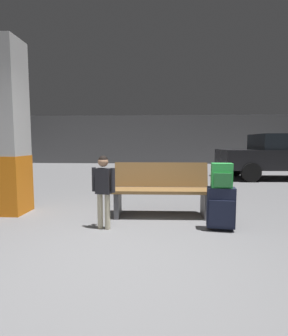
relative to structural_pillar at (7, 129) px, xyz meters
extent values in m
cube|color=slate|center=(2.12, 2.21, -1.51)|extent=(18.00, 18.00, 0.10)
cube|color=#565658|center=(2.12, 11.07, -0.06)|extent=(18.00, 0.12, 2.80)
cube|color=orange|center=(0.00, 0.00, -0.96)|extent=(0.57, 0.57, 1.00)
cube|color=#B2B2B2|center=(0.00, 0.00, 0.51)|extent=(0.56, 0.56, 1.94)
cube|color=brown|center=(2.63, -0.09, -1.02)|extent=(1.61, 0.48, 0.05)
cube|color=brown|center=(2.63, 0.16, -0.78)|extent=(1.60, 0.15, 0.42)
cube|color=#4C4C51|center=(1.91, -0.11, -1.25)|extent=(0.09, 0.40, 0.41)
cube|color=#4C4C51|center=(3.35, -0.08, -1.25)|extent=(0.09, 0.40, 0.41)
cube|color=#191E33|center=(3.46, -0.70, -1.13)|extent=(0.40, 0.25, 0.56)
cube|color=#191E33|center=(3.45, -0.82, -1.19)|extent=(0.34, 0.07, 0.36)
cube|color=#A5A5AA|center=(3.47, -0.62, -0.87)|extent=(0.14, 0.04, 0.02)
cylinder|color=black|center=(3.32, -0.60, -1.44)|extent=(0.02, 0.05, 0.04)
cylinder|color=black|center=(3.63, -0.64, -1.44)|extent=(0.02, 0.05, 0.04)
cube|color=green|center=(3.46, -0.70, -0.68)|extent=(0.29, 0.18, 0.34)
cube|color=#2B773A|center=(3.46, -0.80, -0.74)|extent=(0.23, 0.05, 0.19)
cylinder|color=black|center=(3.46, -0.70, -0.53)|extent=(0.06, 0.03, 0.02)
cylinder|color=beige|center=(1.87, -0.77, -1.20)|extent=(0.08, 0.08, 0.51)
cylinder|color=beige|center=(1.76, -0.74, -1.20)|extent=(0.08, 0.08, 0.51)
cube|color=#232328|center=(1.82, -0.76, -0.77)|extent=(0.23, 0.17, 0.36)
cylinder|color=#232328|center=(1.96, -0.79, -0.75)|extent=(0.06, 0.06, 0.34)
cylinder|color=#232328|center=(1.67, -0.72, -0.75)|extent=(0.06, 0.06, 0.34)
sphere|color=#A87A5B|center=(1.82, -0.76, -0.50)|extent=(0.14, 0.14, 0.14)
sphere|color=black|center=(1.82, -0.76, -0.48)|extent=(0.13, 0.13, 0.13)
cylinder|color=white|center=(1.77, -0.63, -0.75)|extent=(0.06, 0.06, 0.10)
cylinder|color=red|center=(1.77, -0.63, -0.68)|extent=(0.01, 0.01, 0.06)
cube|color=black|center=(6.72, 4.77, -0.79)|extent=(4.14, 1.80, 0.64)
cube|color=black|center=(6.87, 4.78, -0.21)|extent=(2.14, 1.59, 0.52)
cylinder|color=black|center=(5.44, 3.94, -1.16)|extent=(0.60, 0.22, 0.60)
cylinder|color=black|center=(5.40, 5.54, -1.16)|extent=(0.60, 0.22, 0.60)
camera|label=1|loc=(2.61, -4.39, -0.23)|focal=28.21mm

